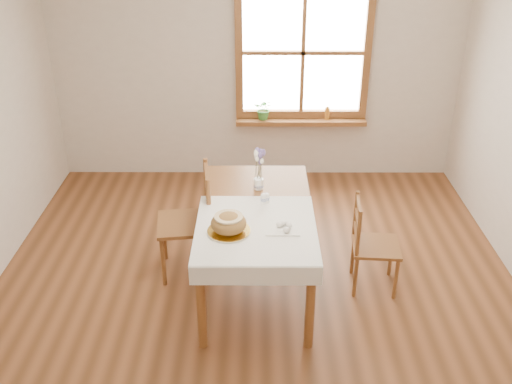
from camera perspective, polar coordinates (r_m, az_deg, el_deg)
ground at (r=4.73m, az=-0.01°, el=-11.41°), size 5.00×5.00×0.00m
room_walls at (r=3.88m, az=-0.01°, el=8.48°), size 4.60×5.10×2.65m
window at (r=6.34m, az=4.72°, el=13.72°), size 1.46×0.08×1.46m
window_sill at (r=6.50m, az=4.50°, el=7.07°), size 1.46×0.20×0.05m
dining_table at (r=4.59m, az=0.00°, el=-2.59°), size 0.90×1.60×0.75m
table_linen at (r=4.29m, az=-0.01°, el=-3.62°), size 0.91×0.99×0.01m
chair_left at (r=4.91m, az=-7.16°, el=-2.98°), size 0.54×0.52×0.98m
chair_right at (r=4.83m, az=11.93°, el=-5.20°), size 0.43×0.41×0.82m
bread_plate at (r=4.23m, az=-2.73°, el=-3.94°), size 0.40×0.40×0.02m
bread_loaf at (r=4.18m, az=-2.75°, el=-2.99°), size 0.27×0.27×0.15m
egg_napkin at (r=4.27m, az=2.67°, el=-3.63°), size 0.26×0.22×0.01m
eggs at (r=4.25m, az=2.68°, el=-3.31°), size 0.20×0.18×0.04m
salt_shaker at (r=4.60m, az=1.07°, el=-0.57°), size 0.06×0.06×0.08m
pepper_shaker at (r=4.58m, az=0.77°, el=-0.63°), size 0.06×0.06×0.09m
flower_vase at (r=4.82m, az=0.26°, el=0.75°), size 0.09×0.09×0.09m
lavender_bouquet at (r=4.74m, az=0.26°, el=2.71°), size 0.15×0.15×0.27m
potted_plant at (r=6.44m, az=0.81°, el=8.06°), size 0.26×0.28×0.18m
amber_bottle at (r=6.49m, az=7.13°, el=7.87°), size 0.07×0.07×0.15m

